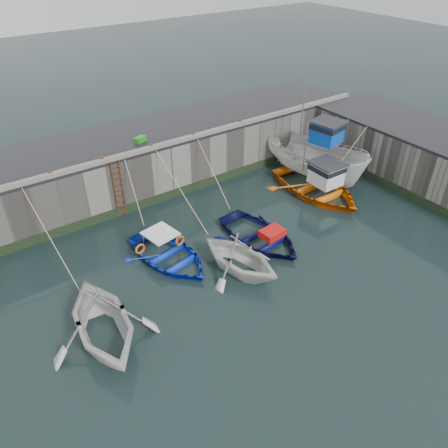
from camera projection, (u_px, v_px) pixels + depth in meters
ground at (271, 311)px, 17.61m from camera, size 120.00×120.00×0.00m
quay_back at (133, 162)px, 25.18m from camera, size 30.00×5.00×3.00m
quay_right at (437, 162)px, 25.28m from camera, size 5.00×15.00×3.00m
road_back at (130, 137)px, 24.28m from camera, size 30.00×5.00×0.16m
road_right at (445, 136)px, 24.38m from camera, size 5.00×15.00×0.16m
kerb_back at (148, 149)px, 22.60m from camera, size 30.00×0.30×0.20m
algae_back at (155, 200)px, 24.18m from camera, size 30.00×0.08×0.50m
algae_right at (404, 193)px, 24.80m from camera, size 0.08×15.00×0.50m
ladder at (119, 190)px, 22.44m from camera, size 0.51×0.08×3.20m
boat_near_white at (106, 339)px, 16.42m from camera, size 4.68×5.28×2.59m
boat_near_white_rope at (63, 268)px, 19.80m from camera, size 0.04×5.67×3.10m
boat_near_blue at (169, 260)px, 20.28m from camera, size 4.11×5.20×0.97m
boat_near_blue_rope at (135, 223)px, 22.73m from camera, size 0.04×3.47×3.10m
boat_near_blacktrim at (239, 270)px, 19.65m from camera, size 4.43×4.85×2.18m
boat_near_blacktrim_rope at (184, 221)px, 22.94m from camera, size 0.04×5.42×3.10m
boat_near_navy at (260, 240)px, 21.53m from camera, size 3.87×5.11×1.00m
boat_near_navy_rope at (212, 203)px, 24.40m from camera, size 0.04×4.37×3.10m
boat_far_white at (315, 159)px, 26.37m from camera, size 3.99×7.50×5.75m
boat_far_orange at (317, 187)px, 25.04m from camera, size 4.38×6.09×4.25m
fish_crate at (140, 139)px, 23.48m from camera, size 0.73×0.58×0.28m
bollard_a at (51, 173)px, 20.28m from camera, size 0.18×0.18×0.28m
bollard_b at (102, 160)px, 21.46m from camera, size 0.18×0.18×0.28m
bollard_c at (151, 146)px, 22.74m from camera, size 0.18×0.18×0.28m
bollard_d at (193, 135)px, 23.96m from camera, size 0.18×0.18×0.28m
bollard_e at (240, 122)px, 25.47m from camera, size 0.18×0.18×0.28m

